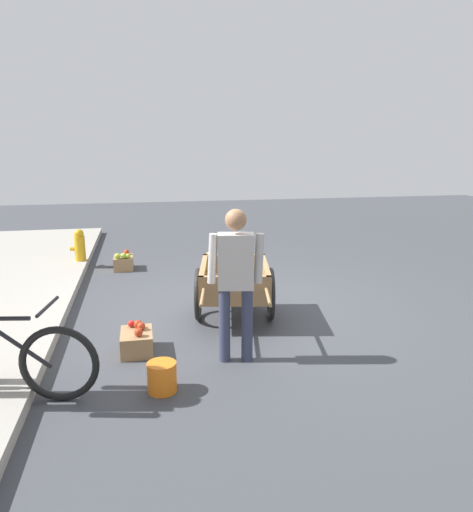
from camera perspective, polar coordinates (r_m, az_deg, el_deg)
ground_plane at (r=6.23m, az=0.15°, el=-6.47°), size 24.00×24.00×0.00m
fruit_cart at (r=5.80m, az=-0.33°, el=-3.40°), size 1.76×1.07×0.72m
vendor_person at (r=4.58m, az=-0.08°, el=-2.07°), size 0.26×0.54×1.51m
dog at (r=7.71m, az=-1.53°, el=-0.52°), size 0.37×0.62×0.40m
fire_hydrant at (r=8.71m, az=-18.03°, el=0.86°), size 0.25×0.25×0.67m
plastic_bucket at (r=4.34m, az=-8.80°, el=-13.96°), size 0.25×0.25×0.26m
apple_crate at (r=5.12m, az=-11.70°, el=-9.81°), size 0.44×0.32×0.31m
mixed_fruit_crate at (r=8.42m, az=-13.20°, el=-0.67°), size 0.44×0.32×0.32m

